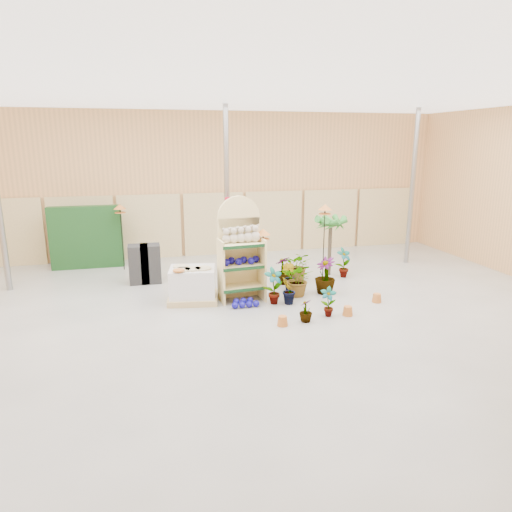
{
  "coord_description": "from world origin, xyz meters",
  "views": [
    {
      "loc": [
        -2.15,
        -8.41,
        3.56
      ],
      "look_at": [
        0.3,
        1.5,
        1.0
      ],
      "focal_mm": 32.0,
      "sensor_mm": 36.0,
      "label": 1
    }
  ],
  "objects_px": {
    "bird_table_front": "(263,234)",
    "potted_plant_2": "(299,279)",
    "pallet_stack": "(193,285)",
    "display_shelf": "(240,253)"
  },
  "relations": [
    {
      "from": "bird_table_front",
      "to": "potted_plant_2",
      "type": "height_order",
      "value": "bird_table_front"
    },
    {
      "from": "pallet_stack",
      "to": "bird_table_front",
      "type": "bearing_deg",
      "value": 4.97
    },
    {
      "from": "pallet_stack",
      "to": "potted_plant_2",
      "type": "relative_size",
      "value": 1.49
    },
    {
      "from": "pallet_stack",
      "to": "potted_plant_2",
      "type": "xyz_separation_m",
      "value": [
        2.47,
        -0.23,
        0.02
      ]
    },
    {
      "from": "pallet_stack",
      "to": "bird_table_front",
      "type": "relative_size",
      "value": 0.76
    },
    {
      "from": "bird_table_front",
      "to": "potted_plant_2",
      "type": "distance_m",
      "value": 1.4
    },
    {
      "from": "bird_table_front",
      "to": "potted_plant_2",
      "type": "bearing_deg",
      "value": -7.3
    },
    {
      "from": "potted_plant_2",
      "to": "pallet_stack",
      "type": "bearing_deg",
      "value": 174.67
    },
    {
      "from": "potted_plant_2",
      "to": "display_shelf",
      "type": "bearing_deg",
      "value": 172.16
    },
    {
      "from": "display_shelf",
      "to": "pallet_stack",
      "type": "xyz_separation_m",
      "value": [
        -1.1,
        0.04,
        -0.7
      ]
    }
  ]
}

